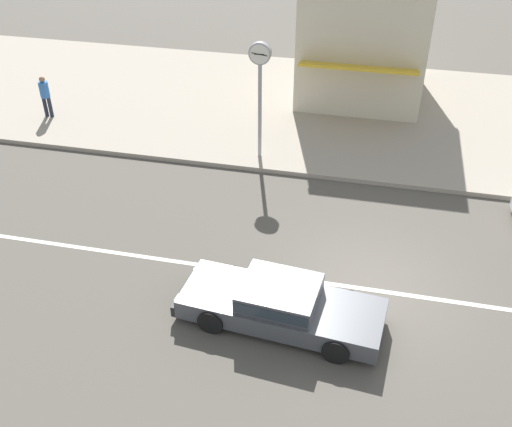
# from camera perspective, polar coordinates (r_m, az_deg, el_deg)

# --- Properties ---
(ground_plane) EXTENTS (160.00, 160.00, 0.00)m
(ground_plane) POSITION_cam_1_polar(r_m,az_deg,el_deg) (15.05, 10.74, -7.14)
(ground_plane) COLOR #544F47
(lane_centre_stripe) EXTENTS (50.40, 0.14, 0.01)m
(lane_centre_stripe) POSITION_cam_1_polar(r_m,az_deg,el_deg) (15.05, 10.74, -7.13)
(lane_centre_stripe) COLOR silver
(lane_centre_stripe) RESTS_ON ground
(kerb_strip) EXTENTS (68.00, 10.00, 0.15)m
(kerb_strip) POSITION_cam_1_polar(r_m,az_deg,el_deg) (23.40, 12.34, 9.11)
(kerb_strip) COLOR #9E9384
(kerb_strip) RESTS_ON ground
(sedan_dark_grey_1) EXTENTS (4.81, 2.06, 1.06)m
(sedan_dark_grey_1) POSITION_cam_1_polar(r_m,az_deg,el_deg) (13.66, 2.30, -8.58)
(sedan_dark_grey_1) COLOR #47494F
(sedan_dark_grey_1) RESTS_ON ground
(street_clock) EXTENTS (0.68, 0.22, 3.84)m
(street_clock) POSITION_cam_1_polar(r_m,az_deg,el_deg) (18.74, 0.38, 13.24)
(street_clock) COLOR #9E9EA3
(street_clock) RESTS_ON kerb_strip
(pedestrian_far_end) EXTENTS (0.34, 0.34, 1.56)m
(pedestrian_far_end) POSITION_cam_1_polar(r_m,az_deg,el_deg) (23.56, -19.46, 10.72)
(pedestrian_far_end) COLOR #232838
(pedestrian_far_end) RESTS_ON kerb_strip
(shopfront_corner_warung) EXTENTS (4.70, 5.67, 5.26)m
(shopfront_corner_warung) POSITION_cam_1_polar(r_m,az_deg,el_deg) (24.14, 10.39, 17.08)
(shopfront_corner_warung) COLOR beige
(shopfront_corner_warung) RESTS_ON kerb_strip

